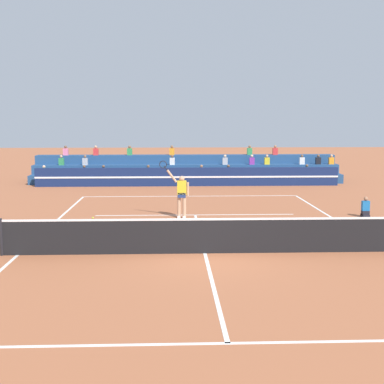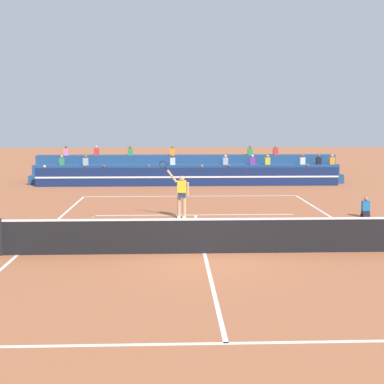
# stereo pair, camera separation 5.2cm
# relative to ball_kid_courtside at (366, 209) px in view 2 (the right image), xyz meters

# --- Properties ---
(ground_plane) EXTENTS (120.00, 120.00, 0.00)m
(ground_plane) POSITION_rel_ball_kid_courtside_xyz_m (-6.89, -5.66, -0.33)
(ground_plane) COLOR #AD603D
(court_lines) EXTENTS (11.10, 23.90, 0.01)m
(court_lines) POSITION_rel_ball_kid_courtside_xyz_m (-6.89, -5.66, -0.33)
(court_lines) COLOR white
(court_lines) RESTS_ON ground
(tennis_net) EXTENTS (12.00, 0.10, 1.10)m
(tennis_net) POSITION_rel_ball_kid_courtside_xyz_m (-6.89, -5.66, 0.21)
(tennis_net) COLOR black
(tennis_net) RESTS_ON ground
(sponsor_banner_wall) EXTENTS (18.00, 0.26, 1.10)m
(sponsor_banner_wall) POSITION_rel_ball_kid_courtside_xyz_m (-6.89, 10.49, 0.22)
(sponsor_banner_wall) COLOR navy
(sponsor_banner_wall) RESTS_ON ground
(bleacher_stand) EXTENTS (19.31, 2.85, 2.28)m
(bleacher_stand) POSITION_rel_ball_kid_courtside_xyz_m (-6.89, 13.02, 0.32)
(bleacher_stand) COLOR navy
(bleacher_stand) RESTS_ON ground
(ball_kid_courtside) EXTENTS (0.30, 0.36, 0.84)m
(ball_kid_courtside) POSITION_rel_ball_kid_courtside_xyz_m (0.00, 0.00, 0.00)
(ball_kid_courtside) COLOR black
(ball_kid_courtside) RESTS_ON ground
(tennis_player) EXTENTS (1.25, 0.37, 2.38)m
(tennis_player) POSITION_rel_ball_kid_courtside_xyz_m (-7.48, 0.08, 0.65)
(tennis_player) COLOR tan
(tennis_player) RESTS_ON ground
(tennis_ball) EXTENTS (0.07, 0.07, 0.07)m
(tennis_ball) POSITION_rel_ball_kid_courtside_xyz_m (-11.02, 0.10, -0.30)
(tennis_ball) COLOR #C6DB33
(tennis_ball) RESTS_ON ground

